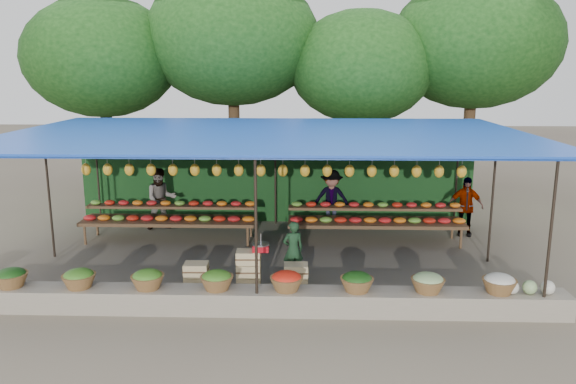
{
  "coord_description": "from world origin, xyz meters",
  "views": [
    {
      "loc": [
        0.82,
        -11.78,
        4.12
      ],
      "look_at": [
        0.43,
        0.2,
        1.48
      ],
      "focal_mm": 35.0,
      "sensor_mm": 36.0,
      "label": 1
    }
  ],
  "objects_px": {
    "crate_counter": "(247,274)",
    "weighing_scale": "(261,247)",
    "blue_crate_front": "(2,283)",
    "vendor_seated": "(293,250)"
  },
  "relations": [
    {
      "from": "crate_counter",
      "to": "weighing_scale",
      "type": "distance_m",
      "value": 0.6
    },
    {
      "from": "weighing_scale",
      "to": "vendor_seated",
      "type": "xyz_separation_m",
      "value": [
        0.59,
        0.65,
        -0.26
      ]
    },
    {
      "from": "crate_counter",
      "to": "blue_crate_front",
      "type": "distance_m",
      "value": 4.68
    },
    {
      "from": "weighing_scale",
      "to": "blue_crate_front",
      "type": "height_order",
      "value": "weighing_scale"
    },
    {
      "from": "blue_crate_front",
      "to": "weighing_scale",
      "type": "bearing_deg",
      "value": -3.02
    },
    {
      "from": "crate_counter",
      "to": "weighing_scale",
      "type": "relative_size",
      "value": 6.96
    },
    {
      "from": "weighing_scale",
      "to": "vendor_seated",
      "type": "height_order",
      "value": "vendor_seated"
    },
    {
      "from": "vendor_seated",
      "to": "blue_crate_front",
      "type": "distance_m",
      "value": 5.61
    },
    {
      "from": "crate_counter",
      "to": "blue_crate_front",
      "type": "bearing_deg",
      "value": -177.92
    },
    {
      "from": "vendor_seated",
      "to": "blue_crate_front",
      "type": "height_order",
      "value": "vendor_seated"
    }
  ]
}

